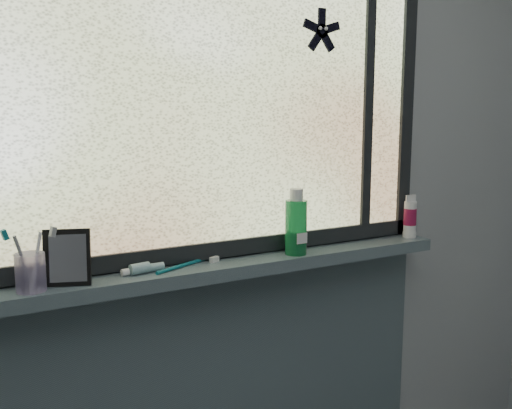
{
  "coord_description": "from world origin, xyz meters",
  "views": [
    {
      "loc": [
        -0.69,
        -0.27,
        1.46
      ],
      "look_at": [
        0.04,
        1.05,
        1.22
      ],
      "focal_mm": 40.0,
      "sensor_mm": 36.0,
      "label": 1
    }
  ],
  "objects": [
    {
      "name": "windowsill",
      "position": [
        0.0,
        1.23,
        1.0
      ],
      "size": [
        1.62,
        0.14,
        0.04
      ],
      "primitive_type": "cube",
      "color": "#485961",
      "rests_on": "wall_back"
    },
    {
      "name": "toothbrush_cup",
      "position": [
        -0.52,
        1.21,
        1.07
      ],
      "size": [
        0.09,
        0.09,
        0.1
      ],
      "primitive_type": "cylinder",
      "rotation": [
        0.0,
        0.0,
        0.22
      ],
      "color": "#AA9ACB",
      "rests_on": "windowsill"
    },
    {
      "name": "vanity_mirror",
      "position": [
        -0.42,
        1.22,
        1.09
      ],
      "size": [
        0.13,
        0.1,
        0.15
      ],
      "primitive_type": "cube",
      "rotation": [
        0.0,
        0.0,
        -0.34
      ],
      "color": "black",
      "rests_on": "windowsill"
    },
    {
      "name": "mouthwash_bottle",
      "position": [
        0.27,
        1.21,
        1.12
      ],
      "size": [
        0.08,
        0.08,
        0.17
      ],
      "primitive_type": "cylinder",
      "rotation": [
        0.0,
        0.0,
        0.18
      ],
      "color": "#1B8C47",
      "rests_on": "windowsill"
    },
    {
      "name": "starfish_sticker",
      "position": [
        0.4,
        1.27,
        1.72
      ],
      "size": [
        0.15,
        0.02,
        0.15
      ],
      "primitive_type": null,
      "color": "black",
      "rests_on": "window_pane"
    },
    {
      "name": "frame_bottom",
      "position": [
        0.0,
        1.28,
        1.05
      ],
      "size": [
        1.6,
        0.03,
        0.05
      ],
      "primitive_type": "cube",
      "color": "black",
      "rests_on": "windowsill"
    },
    {
      "name": "window_pane",
      "position": [
        0.0,
        1.28,
        1.53
      ],
      "size": [
        1.5,
        0.01,
        1.0
      ],
      "primitive_type": "cube",
      "color": "silver",
      "rests_on": "wall_back"
    },
    {
      "name": "frame_mullion",
      "position": [
        0.6,
        1.28,
        1.53
      ],
      "size": [
        0.03,
        0.03,
        1.0
      ],
      "primitive_type": "cube",
      "color": "black",
      "rests_on": "wall_back"
    },
    {
      "name": "cream_tube",
      "position": [
        0.77,
        1.22,
        1.1
      ],
      "size": [
        0.05,
        0.05,
        0.11
      ],
      "primitive_type": "cylinder",
      "rotation": [
        0.0,
        0.0,
        0.08
      ],
      "color": "silver",
      "rests_on": "windowsill"
    },
    {
      "name": "toothbrush_lying",
      "position": [
        -0.1,
        1.24,
        1.03
      ],
      "size": [
        0.23,
        0.12,
        0.02
      ],
      "primitive_type": null,
      "rotation": [
        0.0,
        0.0,
        0.42
      ],
      "color": "#0C626F",
      "rests_on": "windowsill"
    },
    {
      "name": "toothpaste_tube",
      "position": [
        -0.21,
        1.23,
        1.04
      ],
      "size": [
        0.18,
        0.05,
        0.03
      ],
      "primitive_type": null,
      "rotation": [
        0.0,
        0.0,
        0.08
      ],
      "color": "silver",
      "rests_on": "windowsill"
    },
    {
      "name": "frame_right",
      "position": [
        0.78,
        1.28,
        1.53
      ],
      "size": [
        0.05,
        0.03,
        1.1
      ],
      "primitive_type": "cube",
      "color": "black",
      "rests_on": "wall_back"
    },
    {
      "name": "wall_back",
      "position": [
        0.0,
        1.3,
        1.25
      ],
      "size": [
        3.0,
        0.01,
        2.5
      ],
      "primitive_type": "cube",
      "color": "#9EA3A8",
      "rests_on": "ground"
    }
  ]
}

